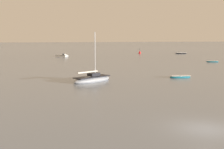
{
  "coord_description": "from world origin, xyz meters",
  "views": [
    {
      "loc": [
        -11.57,
        -17.42,
        6.33
      ],
      "look_at": [
        1.25,
        29.53,
        0.23
      ],
      "focal_mm": 47.34,
      "sensor_mm": 36.0,
      "label": 1
    }
  ],
  "objects": [
    {
      "name": "channel_buoy",
      "position": [
        30.02,
        92.97,
        0.46
      ],
      "size": [
        0.9,
        0.9,
        2.3
      ],
      "color": "red",
      "rests_on": "ground"
    },
    {
      "name": "motorboat_moored_2",
      "position": [
        -1.3,
        81.24,
        0.23
      ],
      "size": [
        4.66,
        4.44,
        1.64
      ],
      "rotation": [
        0.0,
        0.0,
        5.55
      ],
      "color": "white",
      "rests_on": "ground"
    },
    {
      "name": "rowboat_moored_4",
      "position": [
        11.08,
        24.44,
        0.14
      ],
      "size": [
        3.49,
        1.57,
        0.53
      ],
      "rotation": [
        0.0,
        0.0,
        6.16
      ],
      "color": "#197084",
      "rests_on": "ground"
    },
    {
      "name": "rowboat_moored_3",
      "position": [
        33.88,
        49.59,
        0.13
      ],
      "size": [
        3.24,
        2.11,
        0.48
      ],
      "rotation": [
        0.0,
        0.0,
        5.9
      ],
      "color": "#197084",
      "rests_on": "ground"
    },
    {
      "name": "sailboat_moored_1",
      "position": [
        -3.19,
        24.22,
        0.32
      ],
      "size": [
        6.8,
        5.18,
        7.48
      ],
      "rotation": [
        0.0,
        0.0,
        0.53
      ],
      "color": "gray",
      "rests_on": "ground"
    },
    {
      "name": "rowboat_moored_0",
      "position": [
        45.74,
        88.36,
        0.19
      ],
      "size": [
        4.65,
        2.24,
        0.7
      ],
      "rotation": [
        0.0,
        0.0,
        2.98
      ],
      "color": "black",
      "rests_on": "ground"
    },
    {
      "name": "ground_plane",
      "position": [
        0.0,
        0.0,
        0.0
      ],
      "size": [
        800.0,
        800.0,
        0.0
      ],
      "primitive_type": "plane",
      "color": "gray"
    }
  ]
}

